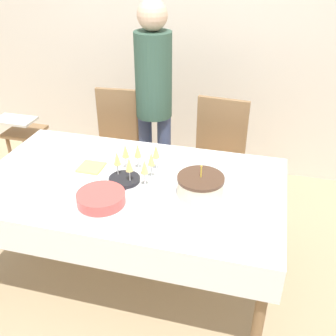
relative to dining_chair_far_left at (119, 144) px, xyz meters
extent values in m
plane|color=tan|center=(0.41, -0.85, -0.54)|extent=(12.00, 12.00, 0.00)
cube|color=silver|center=(0.41, 0.82, 0.81)|extent=(8.00, 0.05, 2.70)
cube|color=white|center=(0.41, -0.85, 0.20)|extent=(1.80, 1.02, 0.03)
cube|color=white|center=(0.41, -0.85, 0.11)|extent=(1.83, 1.05, 0.21)
cylinder|color=olive|center=(1.25, -1.30, -0.18)|extent=(0.06, 0.06, 0.73)
cylinder|color=olive|center=(-0.43, -0.39, -0.18)|extent=(0.06, 0.06, 0.73)
cylinder|color=olive|center=(1.25, -0.39, -0.18)|extent=(0.06, 0.06, 0.73)
cube|color=olive|center=(0.01, -0.08, -0.08)|extent=(0.45, 0.45, 0.04)
cube|color=olive|center=(-0.01, 0.11, 0.19)|extent=(0.40, 0.07, 0.50)
cylinder|color=olive|center=(0.20, -0.25, -0.32)|extent=(0.04, 0.04, 0.44)
cylinder|color=olive|center=(-0.16, -0.28, -0.32)|extent=(0.04, 0.04, 0.44)
cylinder|color=olive|center=(0.17, 0.11, -0.32)|extent=(0.04, 0.04, 0.44)
cylinder|color=olive|center=(-0.19, 0.08, -0.32)|extent=(0.04, 0.04, 0.44)
cube|color=olive|center=(0.82, -0.08, -0.08)|extent=(0.45, 0.45, 0.04)
cube|color=olive|center=(0.83, 0.11, 0.19)|extent=(0.40, 0.07, 0.50)
cylinder|color=olive|center=(0.98, -0.28, -0.32)|extent=(0.04, 0.04, 0.44)
cylinder|color=olive|center=(0.62, -0.25, -0.32)|extent=(0.04, 0.04, 0.44)
cylinder|color=olive|center=(1.01, 0.08, -0.32)|extent=(0.04, 0.04, 0.44)
cylinder|color=olive|center=(0.65, 0.11, -0.32)|extent=(0.04, 0.04, 0.44)
cylinder|color=beige|center=(0.85, -0.89, 0.27)|extent=(0.26, 0.26, 0.11)
cylinder|color=#4C3323|center=(0.85, -0.89, 0.33)|extent=(0.26, 0.26, 0.02)
cylinder|color=yellow|center=(0.85, -0.89, 0.37)|extent=(0.01, 0.01, 0.06)
sphere|color=#F9CC4C|center=(0.85, -0.89, 0.41)|extent=(0.01, 0.01, 0.01)
cylinder|color=silver|center=(0.44, -0.78, 0.22)|extent=(0.33, 0.33, 0.01)
cylinder|color=silver|center=(0.53, -0.78, 0.22)|extent=(0.05, 0.05, 0.00)
cylinder|color=silver|center=(0.53, -0.78, 0.27)|extent=(0.01, 0.01, 0.08)
cone|color=#E0CC72|center=(0.53, -0.78, 0.35)|extent=(0.04, 0.04, 0.08)
cylinder|color=silver|center=(0.53, -0.68, 0.22)|extent=(0.05, 0.05, 0.00)
cylinder|color=silver|center=(0.53, -0.68, 0.27)|extent=(0.01, 0.01, 0.08)
cone|color=#E0CC72|center=(0.53, -0.68, 0.35)|extent=(0.04, 0.04, 0.08)
cylinder|color=silver|center=(0.42, -0.70, 0.22)|extent=(0.05, 0.05, 0.00)
cylinder|color=silver|center=(0.42, -0.70, 0.27)|extent=(0.01, 0.01, 0.08)
cone|color=#E0CC72|center=(0.42, -0.70, 0.35)|extent=(0.04, 0.04, 0.08)
cylinder|color=silver|center=(0.35, -0.73, 0.22)|extent=(0.05, 0.05, 0.00)
cylinder|color=silver|center=(0.35, -0.73, 0.27)|extent=(0.01, 0.01, 0.08)
cone|color=#E0CC72|center=(0.35, -0.73, 0.35)|extent=(0.04, 0.04, 0.08)
cylinder|color=silver|center=(0.33, -0.83, 0.22)|extent=(0.05, 0.05, 0.00)
cylinder|color=silver|center=(0.33, -0.83, 0.27)|extent=(0.01, 0.01, 0.08)
cone|color=#E0CC72|center=(0.33, -0.83, 0.35)|extent=(0.04, 0.04, 0.08)
cylinder|color=silver|center=(0.43, -0.88, 0.22)|extent=(0.05, 0.05, 0.00)
cylinder|color=silver|center=(0.43, -0.88, 0.27)|extent=(0.01, 0.01, 0.08)
cone|color=#E0CC72|center=(0.43, -0.88, 0.35)|extent=(0.04, 0.04, 0.08)
cylinder|color=silver|center=(0.52, -0.88, 0.22)|extent=(0.05, 0.05, 0.00)
cylinder|color=silver|center=(0.52, -0.88, 0.27)|extent=(0.01, 0.01, 0.08)
cone|color=#E0CC72|center=(0.52, -0.88, 0.35)|extent=(0.04, 0.04, 0.08)
cylinder|color=#CC4C47|center=(0.34, -1.10, 0.22)|extent=(0.27, 0.27, 0.01)
cylinder|color=#CC4C47|center=(0.34, -1.10, 0.22)|extent=(0.27, 0.27, 0.01)
cylinder|color=#CC4C47|center=(0.34, -1.10, 0.23)|extent=(0.27, 0.27, 0.01)
cylinder|color=#CC4C47|center=(0.34, -1.10, 0.24)|extent=(0.27, 0.27, 0.01)
cylinder|color=#CC4C47|center=(0.34, -1.10, 0.25)|extent=(0.27, 0.27, 0.01)
cylinder|color=#CC4C47|center=(0.34, -1.10, 0.25)|extent=(0.27, 0.27, 0.01)
cylinder|color=#CC4C47|center=(0.34, -1.10, 0.26)|extent=(0.27, 0.27, 0.01)
cylinder|color=#CC4C47|center=(0.34, -1.10, 0.27)|extent=(0.27, 0.27, 0.01)
cylinder|color=#CC4C47|center=(0.34, -1.10, 0.27)|extent=(0.27, 0.27, 0.01)
cylinder|color=black|center=(0.38, -0.86, 0.22)|extent=(0.19, 0.19, 0.01)
cylinder|color=black|center=(0.38, -0.86, 0.22)|extent=(0.19, 0.19, 0.01)
cylinder|color=black|center=(0.38, -0.86, 0.23)|extent=(0.19, 0.19, 0.01)
cylinder|color=black|center=(0.38, -0.86, 0.24)|extent=(0.19, 0.19, 0.01)
cube|color=silver|center=(0.85, -1.13, 0.22)|extent=(0.29, 0.12, 0.00)
cube|color=silver|center=(0.08, -0.92, 0.22)|extent=(0.17, 0.07, 0.02)
cube|color=#E0D166|center=(0.12, -0.76, 0.22)|extent=(0.15, 0.15, 0.01)
cylinder|color=#3F4C72|center=(0.22, 0.06, -0.14)|extent=(0.11, 0.11, 0.81)
cylinder|color=#3F4C72|center=(0.38, 0.06, -0.14)|extent=(0.11, 0.11, 0.81)
cylinder|color=#335142|center=(0.30, 0.06, 0.59)|extent=(0.28, 0.28, 0.64)
sphere|color=#D8B293|center=(0.30, 0.06, 1.02)|extent=(0.22, 0.22, 0.22)
cube|color=olive|center=(-0.88, 0.00, 0.01)|extent=(0.30, 0.30, 0.03)
cube|color=silver|center=(-0.88, -0.10, 0.16)|extent=(0.33, 0.20, 0.02)
cylinder|color=olive|center=(-0.99, -0.11, -0.27)|extent=(0.03, 0.03, 0.54)
cylinder|color=olive|center=(-0.77, -0.11, -0.27)|extent=(0.03, 0.03, 0.54)
cylinder|color=olive|center=(-0.99, 0.11, -0.27)|extent=(0.03, 0.03, 0.54)
cylinder|color=olive|center=(-0.77, 0.11, -0.27)|extent=(0.03, 0.03, 0.54)
camera|label=1|loc=(1.14, -2.71, 1.47)|focal=42.00mm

